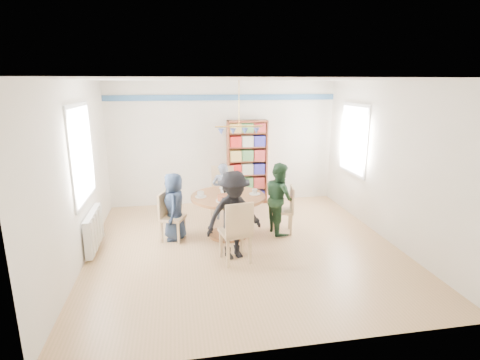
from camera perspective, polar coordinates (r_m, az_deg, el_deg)
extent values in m
plane|color=tan|center=(6.35, 0.63, -10.12)|extent=(5.00, 5.00, 0.00)
plane|color=white|center=(5.77, 0.71, 15.05)|extent=(5.00, 5.00, 0.00)
plane|color=white|center=(8.34, -2.49, 5.58)|extent=(5.00, 0.00, 5.00)
plane|color=white|center=(3.59, 8.04, -6.85)|extent=(5.00, 0.00, 5.00)
plane|color=white|center=(5.99, -23.54, 0.80)|extent=(0.00, 5.00, 5.00)
plane|color=white|center=(6.82, 21.81, 2.52)|extent=(0.00, 5.00, 5.00)
cube|color=#325B89|center=(8.23, -2.55, 12.45)|extent=(5.00, 0.02, 0.12)
cube|color=white|center=(6.23, -23.02, 3.68)|extent=(0.03, 1.32, 1.52)
cube|color=white|center=(6.22, -22.84, 3.69)|extent=(0.01, 1.20, 1.40)
cube|color=white|center=(7.90, 16.97, 5.92)|extent=(0.03, 1.12, 1.42)
cube|color=white|center=(7.89, 16.84, 5.92)|extent=(0.01, 1.00, 1.30)
cylinder|color=gold|center=(6.27, -0.16, 11.58)|extent=(0.01, 0.01, 0.75)
cylinder|color=gold|center=(6.30, -0.16, 8.17)|extent=(0.80, 0.02, 0.02)
cone|color=#425DBA|center=(6.27, -2.88, 7.38)|extent=(0.11, 0.11, 0.10)
cone|color=#425DBA|center=(6.29, -1.06, 7.43)|extent=(0.11, 0.11, 0.10)
cone|color=#425DBA|center=(6.33, 0.74, 7.47)|extent=(0.11, 0.11, 0.10)
cone|color=#425DBA|center=(6.37, 2.53, 7.50)|extent=(0.11, 0.11, 0.10)
cube|color=silver|center=(6.54, -21.38, -7.08)|extent=(0.10, 1.00, 0.60)
cube|color=silver|center=(6.17, -21.53, -8.42)|extent=(0.02, 0.06, 0.56)
cube|color=silver|center=(6.35, -21.19, -7.73)|extent=(0.02, 0.06, 0.56)
cube|color=silver|center=(6.53, -20.86, -7.07)|extent=(0.02, 0.06, 0.56)
cube|color=silver|center=(6.71, -20.55, -6.45)|extent=(0.02, 0.06, 0.56)
cube|color=silver|center=(6.90, -20.26, -5.87)|extent=(0.02, 0.06, 0.56)
cylinder|color=brown|center=(6.54, -1.84, -2.57)|extent=(1.30, 1.30, 0.05)
cylinder|color=brown|center=(6.66, -1.81, -5.66)|extent=(0.16, 0.16, 0.70)
cylinder|color=brown|center=(6.78, -1.79, -8.27)|extent=(0.70, 0.70, 0.04)
cube|color=#D3AE81|center=(6.56, -10.20, -5.73)|extent=(0.49, 0.49, 0.04)
cube|color=#D3AE81|center=(6.55, -11.67, -3.76)|extent=(0.17, 0.36, 0.45)
cube|color=#D3AE81|center=(6.45, -9.37, -8.05)|extent=(0.05, 0.05, 0.38)
cube|color=#D3AE81|center=(6.71, -8.43, -7.09)|extent=(0.05, 0.05, 0.38)
cube|color=#D3AE81|center=(6.56, -11.86, -7.77)|extent=(0.05, 0.05, 0.38)
cube|color=#D3AE81|center=(6.82, -10.83, -6.84)|extent=(0.05, 0.05, 0.38)
cube|color=#D3AE81|center=(6.85, 6.44, -4.67)|extent=(0.45, 0.45, 0.05)
cube|color=#D3AE81|center=(6.79, 7.94, -2.86)|extent=(0.11, 0.38, 0.45)
cube|color=#D3AE81|center=(7.05, 5.03, -5.89)|extent=(0.04, 0.04, 0.39)
cube|color=#D3AE81|center=(6.76, 5.19, -6.80)|extent=(0.04, 0.04, 0.39)
cube|color=#D3AE81|center=(7.08, 7.53, -5.88)|extent=(0.04, 0.04, 0.39)
cube|color=#D3AE81|center=(6.79, 7.80, -6.79)|extent=(0.04, 0.04, 0.39)
cube|color=#D3AE81|center=(7.51, -2.79, -2.20)|extent=(0.54, 0.54, 0.05)
cube|color=#D3AE81|center=(7.64, -2.67, 0.18)|extent=(0.45, 0.14, 0.54)
cube|color=#D3AE81|center=(7.43, -4.32, -4.46)|extent=(0.05, 0.05, 0.47)
cube|color=#D3AE81|center=(7.40, -1.48, -4.52)|extent=(0.05, 0.05, 0.47)
cube|color=#D3AE81|center=(7.78, -3.99, -3.58)|extent=(0.05, 0.05, 0.47)
cube|color=#D3AE81|center=(7.75, -1.28, -3.63)|extent=(0.05, 0.05, 0.47)
cube|color=#D3AE81|center=(5.71, -0.73, -7.95)|extent=(0.50, 0.50, 0.05)
cube|color=#D3AE81|center=(5.45, -0.06, -6.20)|extent=(0.43, 0.11, 0.51)
cube|color=#D3AE81|center=(6.01, 0.32, -9.27)|extent=(0.05, 0.05, 0.44)
cube|color=#D3AE81|center=(5.91, -2.91, -9.72)|extent=(0.05, 0.05, 0.44)
cube|color=#D3AE81|center=(5.72, 1.55, -10.60)|extent=(0.05, 0.05, 0.44)
cube|color=#D3AE81|center=(5.61, -1.85, -11.11)|extent=(0.05, 0.05, 0.44)
imported|color=#192337|center=(6.55, -9.98, -4.00)|extent=(0.38, 0.58, 1.18)
imported|color=#1A341E|center=(6.76, 6.05, -2.76)|extent=(0.57, 0.69, 1.29)
imported|color=gray|center=(7.41, -2.64, -1.76)|extent=(0.45, 0.32, 1.14)
imported|color=black|center=(5.73, -0.97, -5.42)|extent=(1.00, 0.73, 1.39)
cube|color=maroon|center=(8.27, -1.83, 2.57)|extent=(0.04, 0.27, 1.87)
cube|color=maroon|center=(8.43, 3.94, 2.78)|extent=(0.04, 0.27, 1.87)
cube|color=maroon|center=(8.20, 1.11, 8.96)|extent=(0.89, 0.27, 0.04)
cube|color=maroon|center=(8.57, 1.05, -3.27)|extent=(0.89, 0.27, 0.05)
cube|color=maroon|center=(8.46, 0.92, 2.85)|extent=(0.89, 0.02, 1.87)
cube|color=maroon|center=(8.48, 1.06, -1.15)|extent=(0.84, 0.25, 0.02)
cube|color=maroon|center=(8.40, 1.07, 0.90)|extent=(0.84, 0.25, 0.02)
cube|color=maroon|center=(8.33, 1.08, 2.98)|extent=(0.84, 0.25, 0.02)
cube|color=maroon|center=(8.27, 1.09, 5.09)|extent=(0.84, 0.25, 0.02)
cube|color=maroon|center=(8.23, 1.10, 7.23)|extent=(0.84, 0.25, 0.02)
cube|color=#B41E1B|center=(8.47, -0.70, -2.48)|extent=(0.25, 0.20, 0.23)
cube|color=beige|center=(8.51, 1.08, -2.39)|extent=(0.25, 0.20, 0.23)
cube|color=navy|center=(8.57, 2.83, -2.30)|extent=(0.25, 0.20, 0.23)
cube|color=tan|center=(8.38, -0.70, -0.43)|extent=(0.25, 0.20, 0.23)
cube|color=#487742|center=(8.43, 1.09, -0.35)|extent=(0.25, 0.20, 0.23)
cube|color=maroon|center=(8.48, 2.86, -0.27)|extent=(0.25, 0.20, 0.23)
cube|color=#B41E1B|center=(8.31, -0.71, 1.64)|extent=(0.25, 0.20, 0.23)
cube|color=beige|center=(8.35, 1.10, 1.71)|extent=(0.25, 0.20, 0.23)
cube|color=navy|center=(8.41, 2.89, 1.78)|extent=(0.25, 0.20, 0.23)
cube|color=tan|center=(8.24, -0.72, 3.76)|extent=(0.25, 0.20, 0.23)
cube|color=#487742|center=(8.29, 1.11, 3.81)|extent=(0.25, 0.20, 0.23)
cube|color=maroon|center=(8.34, 2.91, 3.87)|extent=(0.25, 0.20, 0.23)
cube|color=#B41E1B|center=(8.19, -0.72, 5.90)|extent=(0.25, 0.20, 0.23)
cube|color=beige|center=(8.24, 1.12, 5.94)|extent=(0.25, 0.20, 0.23)
cube|color=navy|center=(8.29, 2.94, 5.98)|extent=(0.25, 0.20, 0.23)
cube|color=tan|center=(8.15, -0.73, 7.93)|extent=(0.25, 0.20, 0.19)
cube|color=#487742|center=(8.20, 1.13, 7.97)|extent=(0.25, 0.20, 0.19)
cube|color=maroon|center=(8.25, 2.97, 7.99)|extent=(0.25, 0.20, 0.19)
cylinder|color=white|center=(6.57, -2.37, -1.19)|extent=(0.12, 0.12, 0.24)
sphere|color=white|center=(6.54, -2.38, -0.19)|extent=(0.09, 0.09, 0.09)
cylinder|color=silver|center=(6.62, -0.97, -0.87)|extent=(0.07, 0.07, 0.28)
cylinder|color=#425DBA|center=(6.59, -0.98, 0.38)|extent=(0.03, 0.03, 0.03)
cylinder|color=white|center=(6.80, -1.76, -1.62)|extent=(0.30, 0.30, 0.01)
cylinder|color=brown|center=(6.79, -1.76, -1.21)|extent=(0.24, 0.24, 0.09)
cylinder|color=white|center=(6.24, -2.36, -3.14)|extent=(0.30, 0.30, 0.01)
cylinder|color=brown|center=(6.22, -2.36, -2.69)|extent=(0.24, 0.24, 0.09)
cylinder|color=white|center=(6.49, -6.01, -2.52)|extent=(0.20, 0.20, 0.01)
imported|color=white|center=(6.47, -6.02, -2.15)|extent=(0.12, 0.12, 0.10)
cylinder|color=white|center=(6.61, 2.25, -2.11)|extent=(0.20, 0.20, 0.01)
imported|color=white|center=(6.60, 2.26, -1.77)|extent=(0.10, 0.10, 0.09)
cylinder|color=white|center=(6.98, -2.39, -1.20)|extent=(0.20, 0.20, 0.01)
imported|color=white|center=(6.97, -2.39, -0.86)|extent=(0.12, 0.12, 0.10)
cylinder|color=white|center=(6.08, -1.20, -3.60)|extent=(0.20, 0.20, 0.01)
imported|color=white|center=(6.07, -1.21, -3.24)|extent=(0.10, 0.10, 0.09)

